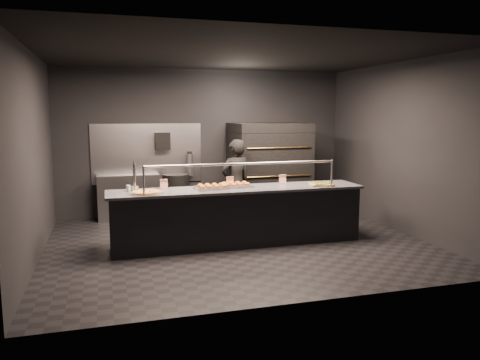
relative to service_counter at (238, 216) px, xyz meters
The scene contains 15 objects.
room 1.03m from the service_counter, 115.57° to the left, with size 6.04×6.00×3.00m.
service_counter is the anchor object (origin of this frame).
pizza_oven 2.30m from the service_counter, 57.73° to the left, with size 1.50×1.23×1.91m.
prep_shelf 2.82m from the service_counter, 124.59° to the left, with size 1.20×0.35×0.90m, color #99999E.
towel_dispenser 2.78m from the service_counter, 110.63° to the left, with size 0.30×0.20×0.35m, color black.
fire_extinguisher 2.50m from the service_counter, 98.30° to the left, with size 0.14×0.14×0.51m.
beer_tap 1.72m from the service_counter, behind, with size 0.12×0.18×0.48m.
round_pizza 1.53m from the service_counter, behind, with size 0.51×0.51×0.03m.
slider_tray_a 0.64m from the service_counter, behind, with size 0.57×0.46×0.08m.
slider_tray_b 0.50m from the service_counter, 90.14° to the left, with size 0.55×0.44×0.08m.
square_pizza 1.48m from the service_counter, ahead, with size 0.46×0.46×0.05m.
condiment_jar 1.75m from the service_counter, behind, with size 0.16×0.06×0.10m.
tent_cards 0.61m from the service_counter, 110.83° to the left, with size 2.14×0.04×0.15m.
trash_bin 2.30m from the service_counter, 106.95° to the left, with size 0.53×0.53×0.89m, color black.
worker 1.21m from the service_counter, 76.26° to the left, with size 0.60×0.39×1.63m, color black.
Camera 1 is at (-2.02, -7.10, 2.10)m, focal length 35.00 mm.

